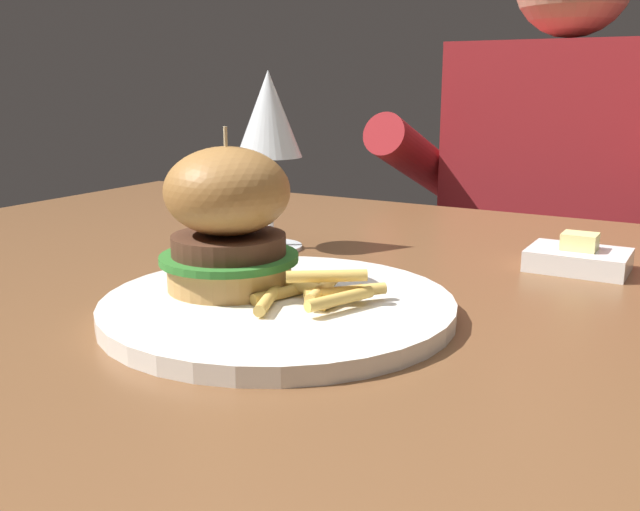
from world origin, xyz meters
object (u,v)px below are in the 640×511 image
(main_plate, at_px, (278,307))
(butter_dish, at_px, (578,258))
(burger_sandwich, at_px, (228,219))
(wine_glass, at_px, (269,120))
(diner_person, at_px, (550,287))

(main_plate, height_order, butter_dish, butter_dish)
(burger_sandwich, height_order, butter_dish, burger_sandwich)
(burger_sandwich, relative_size, wine_glass, 0.68)
(burger_sandwich, xyz_separation_m, butter_dish, (0.22, 0.25, -0.06))
(burger_sandwich, height_order, diner_person, diner_person)
(main_plate, height_order, wine_glass, wine_glass)
(butter_dish, relative_size, diner_person, 0.08)
(wine_glass, xyz_separation_m, butter_dish, (0.31, 0.07, -0.13))
(main_plate, xyz_separation_m, butter_dish, (0.17, 0.26, 0.00))
(wine_glass, distance_m, diner_person, 0.72)
(wine_glass, xyz_separation_m, diner_person, (0.17, 0.63, -0.31))
(main_plate, height_order, burger_sandwich, burger_sandwich)
(main_plate, relative_size, diner_person, 0.23)
(butter_dish, bearing_deg, main_plate, -123.95)
(burger_sandwich, bearing_deg, butter_dish, 48.54)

